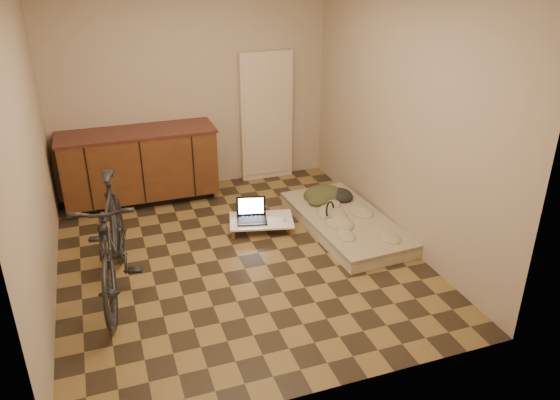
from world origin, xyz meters
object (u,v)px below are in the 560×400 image
object	(u,v)px
futon	(345,223)
laptop	(252,215)
lap_desk	(261,221)
bicycle	(111,235)

from	to	relation	value
futon	laptop	xyz separation A→B (m)	(-0.99, 0.36, 0.09)
lap_desk	laptop	xyz separation A→B (m)	(-0.10, 0.05, 0.06)
bicycle	lap_desk	xyz separation A→B (m)	(1.61, 0.73, -0.49)
bicycle	laptop	world-z (taller)	bicycle
laptop	bicycle	bearing A→B (deg)	-139.62
bicycle	lap_desk	bearing A→B (deg)	32.24
futon	laptop	bearing A→B (deg)	157.09
bicycle	laptop	size ratio (longest dim) A/B	4.73
laptop	lap_desk	bearing A→B (deg)	-13.01
lap_desk	laptop	distance (m)	0.13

